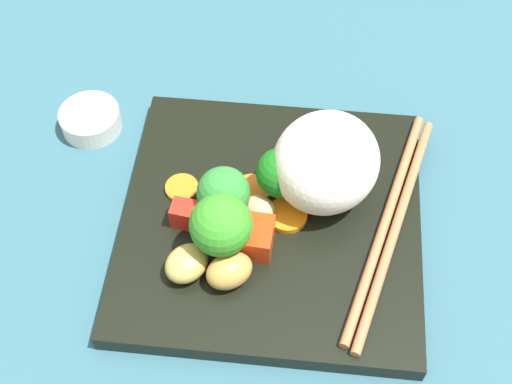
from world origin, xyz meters
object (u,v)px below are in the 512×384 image
square_plate (271,222)px  chopstick_pair (391,226)px  rice_mound (326,162)px  carrot_slice_0 (287,216)px  broccoli_floret_0 (281,173)px  sauce_cup (91,120)px

square_plate → chopstick_pair: 9.41cm
rice_mound → carrot_slice_0: 5.25cm
square_plate → rice_mound: 6.66cm
broccoli_floret_0 → sauce_cup: size_ratio=0.96×
chopstick_pair → sauce_cup: bearing=86.0°
carrot_slice_0 → broccoli_floret_0: bearing=-71.4°
broccoli_floret_0 → square_plate: bearing=74.4°
broccoli_floret_0 → carrot_slice_0: bearing=108.6°
carrot_slice_0 → rice_mound: bearing=-134.2°
square_plate → rice_mound: size_ratio=2.71×
square_plate → rice_mound: bearing=-145.2°
broccoli_floret_0 → chopstick_pair: broccoli_floret_0 is taller
square_plate → sauce_cup: sauce_cup is taller
square_plate → carrot_slice_0: carrot_slice_0 is taller
rice_mound → carrot_slice_0: size_ratio=2.71×
carrot_slice_0 → sauce_cup: size_ratio=0.60×
square_plate → carrot_slice_0: size_ratio=7.34×
square_plate → chopstick_pair: chopstick_pair is taller
sauce_cup → carrot_slice_0: bearing=152.4°
sauce_cup → rice_mound: bearing=162.2°
broccoli_floret_0 → sauce_cup: (17.29, -7.39, -3.77)cm
square_plate → sauce_cup: 19.18cm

